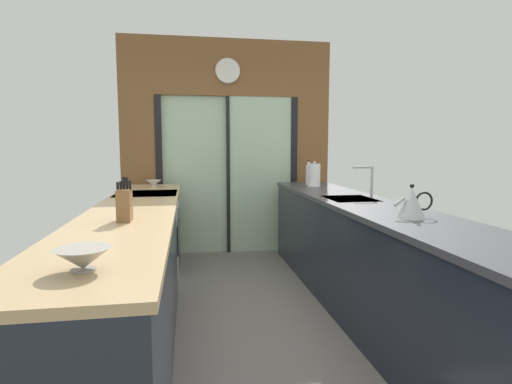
% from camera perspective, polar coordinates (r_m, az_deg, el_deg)
% --- Properties ---
extents(ground_plane, '(5.04, 7.60, 0.02)m').
position_cam_1_polar(ground_plane, '(3.69, -1.00, -15.59)').
color(ground_plane, slate).
extents(back_wall_unit, '(2.64, 0.12, 2.70)m').
position_cam_1_polar(back_wall_unit, '(5.21, -3.99, 8.11)').
color(back_wall_unit, brown).
rests_on(back_wall_unit, ground_plane).
extents(left_counter_run, '(0.62, 3.80, 0.92)m').
position_cam_1_polar(left_counter_run, '(3.08, -16.97, -11.01)').
color(left_counter_run, '#1E232D').
rests_on(left_counter_run, ground_plane).
extents(right_counter_run, '(0.62, 3.80, 0.92)m').
position_cam_1_polar(right_counter_run, '(3.51, 14.77, -8.80)').
color(right_counter_run, '#1E232D').
rests_on(right_counter_run, ground_plane).
extents(sink_faucet, '(0.19, 0.02, 0.28)m').
position_cam_1_polar(sink_faucet, '(3.69, 15.58, 2.07)').
color(sink_faucet, '#B7BABC').
rests_on(sink_faucet, right_counter_run).
extents(oven_range, '(0.60, 0.60, 0.92)m').
position_cam_1_polar(oven_range, '(4.16, -14.95, -6.54)').
color(oven_range, '#B7BABC').
rests_on(oven_range, ground_plane).
extents(mixing_bowl_near, '(0.20, 0.20, 0.09)m').
position_cam_1_polar(mixing_bowl_near, '(1.63, -23.15, -8.61)').
color(mixing_bowl_near, gray).
rests_on(mixing_bowl_near, left_counter_run).
extents(mixing_bowl_far, '(0.16, 0.16, 0.07)m').
position_cam_1_polar(mixing_bowl_far, '(4.72, -14.17, 1.23)').
color(mixing_bowl_far, silver).
rests_on(mixing_bowl_far, left_counter_run).
extents(knife_block, '(0.09, 0.14, 0.27)m').
position_cam_1_polar(knife_block, '(2.59, -18.00, -1.68)').
color(knife_block, brown).
rests_on(knife_block, left_counter_run).
extents(kettle, '(0.27, 0.18, 0.22)m').
position_cam_1_polar(kettle, '(2.75, 21.04, -1.43)').
color(kettle, '#B7BABC').
rests_on(kettle, right_counter_run).
extents(soap_bottle, '(0.06, 0.06, 0.29)m').
position_cam_1_polar(soap_bottle, '(4.81, 7.38, 2.49)').
color(soap_bottle, silver).
rests_on(soap_bottle, right_counter_run).
extents(paper_towel_roll, '(0.15, 0.15, 0.29)m').
position_cam_1_polar(paper_towel_roll, '(4.59, 8.21, 2.32)').
color(paper_towel_roll, '#B7BABC').
rests_on(paper_towel_roll, right_counter_run).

